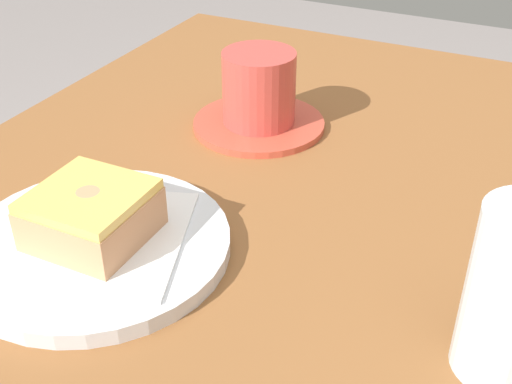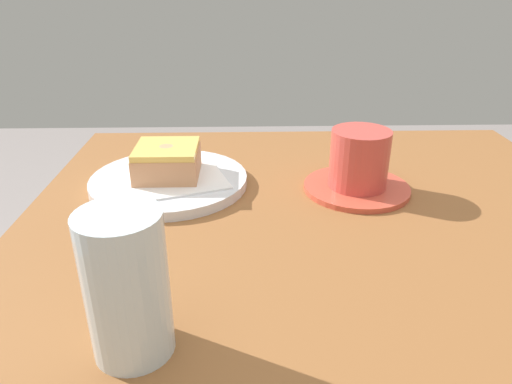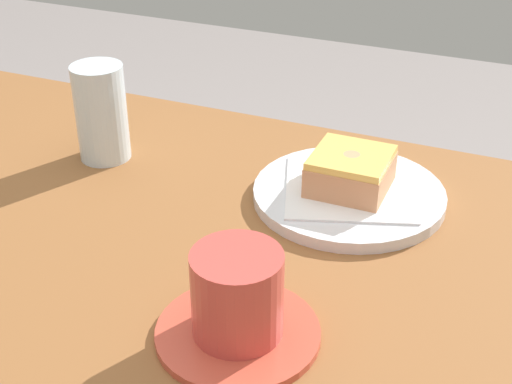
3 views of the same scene
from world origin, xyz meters
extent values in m
cube|color=brown|center=(0.00, 0.00, 0.76)|extent=(0.95, 0.81, 0.04)
cylinder|color=#92553B|center=(0.39, -0.31, 0.37)|extent=(0.06, 0.06, 0.74)
cylinder|color=silver|center=(0.22, 0.22, 0.79)|extent=(0.24, 0.24, 0.01)
cube|color=white|center=(0.22, 0.22, 0.79)|extent=(0.20, 0.20, 0.00)
cube|color=tan|center=(0.22, 0.22, 0.81)|extent=(0.09, 0.09, 0.04)
cube|color=#F6C85D|center=(0.22, 0.22, 0.84)|extent=(0.09, 0.09, 0.01)
cylinder|color=tan|center=(0.22, 0.22, 0.84)|extent=(0.02, 0.02, 0.00)
cylinder|color=#CD4D38|center=(0.19, -0.06, 0.78)|extent=(0.16, 0.16, 0.01)
cylinder|color=#CD4840|center=(0.19, -0.06, 0.83)|extent=(0.09, 0.09, 0.08)
cylinder|color=black|center=(0.19, -0.06, 0.87)|extent=(0.07, 0.07, 0.00)
camera|label=1|loc=(-0.11, 0.58, 1.14)|focal=46.36mm
camera|label=2|loc=(-0.43, 0.11, 1.07)|focal=32.85mm
camera|label=3|loc=(0.41, -0.54, 1.24)|focal=51.18mm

